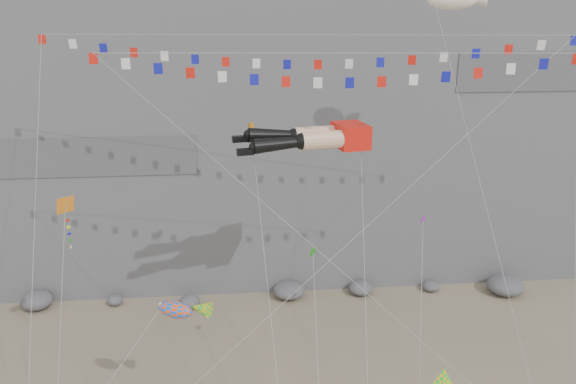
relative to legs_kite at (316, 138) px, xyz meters
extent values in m
cube|color=red|center=(2.06, 0.39, 0.01)|extent=(2.05, 2.55, 1.35)
cylinder|color=beige|center=(0.24, -0.63, 0.01)|extent=(2.43, 1.39, 1.00)
sphere|color=black|center=(-0.88, -0.84, 0.01)|extent=(0.91, 0.91, 0.91)
cone|color=black|center=(-2.21, -1.08, -0.07)|extent=(2.84, 1.31, 0.93)
cube|color=black|center=(-4.00, -1.41, -0.38)|extent=(0.94, 0.55, 0.33)
cylinder|color=beige|center=(0.00, 0.70, 0.01)|extent=(2.43, 1.39, 1.00)
sphere|color=black|center=(-1.12, 0.49, 0.01)|extent=(0.91, 0.91, 0.91)
cone|color=black|center=(-2.45, 0.25, 0.14)|extent=(2.85, 1.31, 1.00)
cube|color=black|center=(-4.24, -0.08, 0.04)|extent=(0.94, 0.55, 0.33)
cylinder|color=gray|center=(1.39, -6.77, -7.83)|extent=(0.03, 0.03, 21.28)
cylinder|color=gray|center=(-7.44, -4.06, -5.09)|extent=(0.03, 0.03, 28.63)
cylinder|color=gray|center=(6.38, -5.70, -5.44)|extent=(0.03, 0.03, 24.60)
cylinder|color=gray|center=(-13.42, -6.02, -9.29)|extent=(0.03, 0.03, 15.20)
cylinder|color=gray|center=(9.82, -2.98, -4.15)|extent=(0.03, 0.03, 26.31)
cylinder|color=gray|center=(-2.99, -5.24, -7.62)|extent=(0.03, 0.03, 20.58)
cylinder|color=gray|center=(4.75, -6.33, -10.35)|extent=(0.03, 0.03, 16.51)
camera|label=1|loc=(-4.38, -30.62, 6.87)|focal=35.00mm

